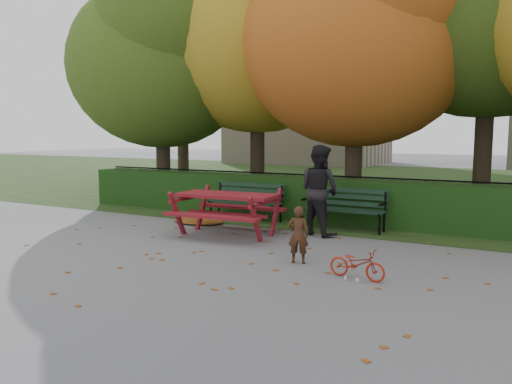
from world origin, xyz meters
The scene contains 17 objects.
ground centered at (0.00, 0.00, 0.00)m, with size 90.00×90.00×0.00m, color slate.
grass_strip centered at (0.00, 14.00, 0.01)m, with size 90.00×90.00×0.00m, color #193213.
building_left centered at (-9.00, 26.00, 7.50)m, with size 10.00×7.00×15.00m, color tan.
hedge centered at (0.00, 4.50, 0.50)m, with size 13.00×0.90×1.00m, color black.
iron_fence centered at (0.00, 5.30, 0.54)m, with size 14.00×0.04×1.02m.
tree_a centered at (-5.19, 5.58, 4.52)m, with size 5.88×5.60×7.48m.
tree_b centered at (-2.44, 6.75, 5.40)m, with size 6.72×6.40×8.79m.
tree_c centered at (0.83, 5.96, 4.82)m, with size 6.30×6.00×8.00m.
tree_f centered at (-7.13, 9.24, 5.69)m, with size 6.93×6.60×9.19m.
bench_left centered at (-1.30, 3.70, 0.52)m, with size 1.80×0.57×0.88m.
bench_right centered at (1.10, 3.70, 0.52)m, with size 1.80×0.57×0.88m.
picnic_table centered at (-0.78, 1.96, 0.66)m, with size 2.10×1.74×0.97m.
leaf_pile centered at (-2.12, 2.86, 0.04)m, with size 1.27×0.88×0.09m, color brown.
leaf_scatter centered at (0.00, 0.30, 0.01)m, with size 9.00×5.70×0.01m, color brown, non-canonical shape.
child centered at (1.37, 0.64, 0.46)m, with size 0.34×0.22×0.92m, color #3D2213.
adult centered at (0.84, 2.90, 0.92)m, with size 0.89×0.69×1.83m, color black.
bicycle centered at (2.46, 0.24, 0.22)m, with size 0.29×0.84×0.44m, color #AB210F.
Camera 1 is at (4.50, -6.52, 2.07)m, focal length 35.00 mm.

